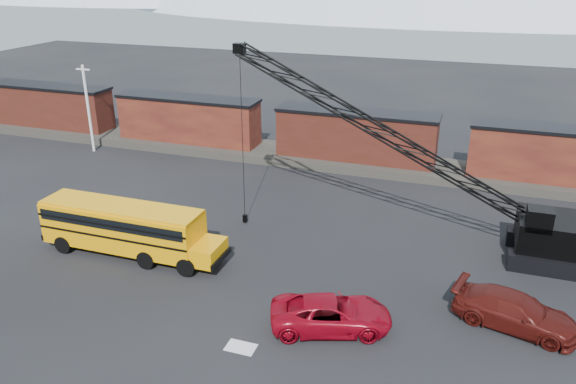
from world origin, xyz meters
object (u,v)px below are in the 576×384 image
at_px(school_bus, 128,228).
at_px(red_pickup, 331,314).
at_px(maroon_suv, 515,311).
at_px(crawler_crane, 397,141).

xyz_separation_m(school_bus, red_pickup, (13.46, -3.19, -0.98)).
height_order(red_pickup, maroon_suv, maroon_suv).
distance_m(school_bus, red_pickup, 13.87).
bearing_deg(crawler_crane, red_pickup, -96.59).
xyz_separation_m(red_pickup, maroon_suv, (8.42, 3.04, 0.04)).
relative_size(red_pickup, crawler_crane, 0.26).
relative_size(school_bus, crawler_crane, 0.51).
xyz_separation_m(maroon_suv, crawler_crane, (-7.23, 7.20, 5.73)).
height_order(red_pickup, crawler_crane, crawler_crane).
distance_m(red_pickup, maroon_suv, 8.95).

